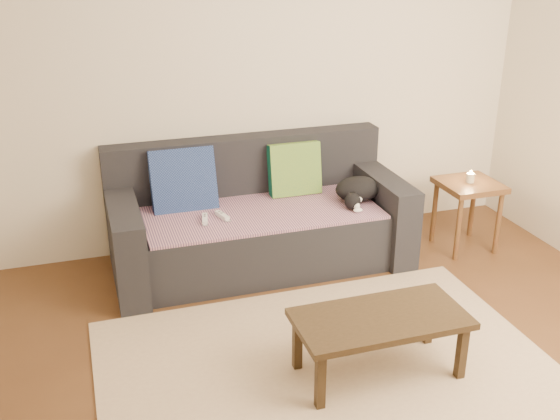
{
  "coord_description": "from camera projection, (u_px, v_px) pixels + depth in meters",
  "views": [
    {
      "loc": [
        -1.18,
        -2.63,
        2.23
      ],
      "look_at": [
        0.05,
        1.2,
        0.55
      ],
      "focal_mm": 42.0,
      "sensor_mm": 36.0,
      "label": 1
    }
  ],
  "objects": [
    {
      "name": "candle",
      "position": [
        470.0,
        177.0,
        4.88
      ],
      "size": [
        0.06,
        0.06,
        0.09
      ],
      "color": "beige",
      "rests_on": "side_table"
    },
    {
      "name": "cat",
      "position": [
        358.0,
        190.0,
        4.77
      ],
      "size": [
        0.43,
        0.4,
        0.18
      ],
      "rotation": [
        0.0,
        0.0,
        0.35
      ],
      "color": "black",
      "rests_on": "throw_blanket"
    },
    {
      "name": "rug",
      "position": [
        329.0,
        371.0,
        3.63
      ],
      "size": [
        2.5,
        1.8,
        0.01
      ],
      "primitive_type": "cube",
      "color": "tan",
      "rests_on": "ground"
    },
    {
      "name": "back_wall",
      "position": [
        240.0,
        75.0,
        4.76
      ],
      "size": [
        4.5,
        0.04,
        2.6
      ],
      "primitive_type": "cube",
      "color": "beige",
      "rests_on": "ground"
    },
    {
      "name": "side_table",
      "position": [
        468.0,
        194.0,
        4.93
      ],
      "size": [
        0.43,
        0.43,
        0.54
      ],
      "color": "brown",
      "rests_on": "ground"
    },
    {
      "name": "cushion_navy",
      "position": [
        183.0,
        181.0,
        4.64
      ],
      "size": [
        0.46,
        0.25,
        0.47
      ],
      "primitive_type": "cube",
      "rotation": [
        -0.31,
        0.0,
        0.0
      ],
      "color": "navy",
      "rests_on": "throw_blanket"
    },
    {
      "name": "ground",
      "position": [
        340.0,
        388.0,
        3.5
      ],
      "size": [
        4.5,
        4.5,
        0.0
      ],
      "primitive_type": "plane",
      "color": "brown",
      "rests_on": "ground"
    },
    {
      "name": "sofa",
      "position": [
        258.0,
        223.0,
        4.76
      ],
      "size": [
        2.1,
        0.94,
        0.87
      ],
      "color": "#232328",
      "rests_on": "ground"
    },
    {
      "name": "cushion_green",
      "position": [
        294.0,
        169.0,
        4.88
      ],
      "size": [
        0.39,
        0.16,
        0.4
      ],
      "primitive_type": "cube",
      "rotation": [
        -0.17,
        0.0,
        0.0
      ],
      "color": "#0C513D",
      "rests_on": "throw_blanket"
    },
    {
      "name": "wii_remote_a",
      "position": [
        205.0,
        219.0,
        4.46
      ],
      "size": [
        0.06,
        0.15,
        0.03
      ],
      "primitive_type": "cube",
      "rotation": [
        0.0,
        0.0,
        1.37
      ],
      "color": "white",
      "rests_on": "throw_blanket"
    },
    {
      "name": "coffee_table",
      "position": [
        380.0,
        323.0,
        3.49
      ],
      "size": [
        0.92,
        0.46,
        0.37
      ],
      "color": "#332313",
      "rests_on": "rug"
    },
    {
      "name": "throw_blanket",
      "position": [
        261.0,
        212.0,
        4.63
      ],
      "size": [
        1.66,
        0.74,
        0.02
      ],
      "primitive_type": "cube",
      "color": "#452D55",
      "rests_on": "sofa"
    },
    {
      "name": "wii_remote_b",
      "position": [
        222.0,
        216.0,
        4.51
      ],
      "size": [
        0.08,
        0.15,
        0.03
      ],
      "primitive_type": "cube",
      "rotation": [
        0.0,
        0.0,
        1.85
      ],
      "color": "white",
      "rests_on": "throw_blanket"
    }
  ]
}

